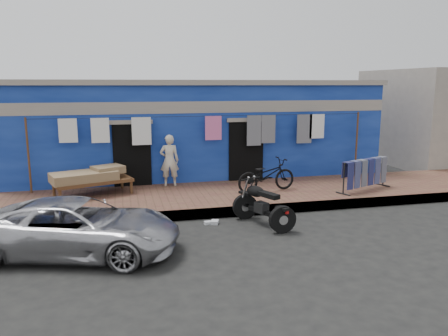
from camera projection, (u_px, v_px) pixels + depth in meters
ground at (246, 238)px, 9.32m from camera, size 80.00×80.00×0.00m
sidewalk at (216, 197)px, 12.16m from camera, size 28.00×3.00×0.25m
curb at (228, 212)px, 10.78m from camera, size 28.00×0.10×0.25m
building at (192, 128)px, 15.68m from camera, size 12.20×5.20×3.36m
clothesline at (215, 133)px, 13.10m from camera, size 10.06×0.06×2.10m
car at (78, 226)px, 8.34m from camera, size 4.29×2.84×1.11m
seated_person at (169, 160)px, 12.88m from camera, size 0.59×0.42×1.53m
bicycle at (266, 172)px, 12.27m from camera, size 1.83×0.91×1.13m
motorcycle at (263, 204)px, 10.06m from camera, size 1.77×2.05×1.05m
charpoy at (93, 182)px, 11.87m from camera, size 2.76×2.33×0.72m
jeans_rack at (365, 174)px, 12.43m from camera, size 2.19×1.74×0.92m
litter_a at (208, 223)px, 10.23m from camera, size 0.18×0.15×0.07m
litter_b at (282, 216)px, 10.75m from camera, size 0.20×0.20×0.08m
litter_c at (215, 222)px, 10.25m from camera, size 0.23×0.26×0.08m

